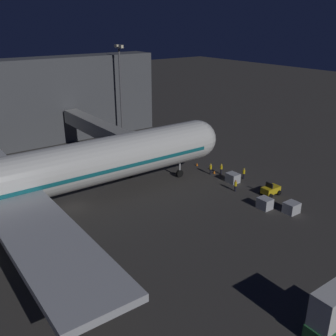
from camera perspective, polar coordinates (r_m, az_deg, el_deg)
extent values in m
plane|color=#383533|center=(53.60, -13.99, -5.71)|extent=(320.00, 320.00, 0.00)
cylinder|color=silver|center=(49.24, -23.33, -2.03)|extent=(6.11, 59.89, 6.11)
sphere|color=silver|center=(62.01, 4.35, 4.31)|extent=(5.99, 5.99, 5.99)
cube|color=#146670|center=(49.40, -23.25, -2.52)|extent=(6.17, 57.50, 0.50)
cube|color=black|center=(60.57, 3.05, 4.99)|extent=(3.36, 1.40, 0.90)
cube|color=#B7BABF|center=(49.67, -22.93, -3.11)|extent=(51.50, 6.74, 0.70)
cylinder|color=#B7BABF|center=(43.05, -18.28, -9.27)|extent=(3.04, 4.52, 3.04)
cylinder|color=black|center=(43.63, -15.46, -8.50)|extent=(2.58, 0.15, 2.58)
cylinder|color=black|center=(59.04, -21.76, -1.27)|extent=(2.58, 0.15, 2.58)
cylinder|color=#B7BABF|center=(61.02, 1.75, 0.62)|extent=(0.28, 0.28, 2.07)
cylinder|color=black|center=(61.62, 1.73, -0.80)|extent=(0.45, 1.20, 1.20)
cylinder|color=#B7BABF|center=(46.78, -22.39, -7.85)|extent=(0.28, 0.28, 2.07)
cylinder|color=black|center=(47.66, -21.36, -9.39)|extent=(0.45, 1.20, 1.20)
cylinder|color=black|center=(47.45, -22.88, -9.77)|extent=(0.45, 1.20, 1.20)
cube|color=#9E9E99|center=(69.47, -10.51, 5.87)|extent=(23.10, 2.60, 2.50)
cube|color=#9E9E99|center=(59.65, -5.58, 3.58)|extent=(3.20, 3.40, 3.00)
cube|color=black|center=(58.50, -4.87, 3.25)|extent=(0.70, 3.20, 2.70)
cylinder|color=#B7BABF|center=(61.60, -5.94, 0.71)|extent=(0.56, 0.56, 4.47)
cylinder|color=black|center=(61.82, -5.59, -1.12)|extent=(0.25, 0.60, 0.60)
cylinder|color=black|center=(62.79, -6.15, -0.79)|extent=(0.25, 0.60, 0.60)
cylinder|color=#59595E|center=(82.03, -7.01, 10.87)|extent=(0.40, 0.40, 18.35)
cube|color=#F9EFC6|center=(80.11, -6.99, 17.43)|extent=(1.10, 0.50, 0.60)
cube|color=#F9EFC6|center=(81.68, -7.64, 17.47)|extent=(1.10, 0.50, 0.60)
cube|color=#287038|center=(35.82, 23.21, -20.40)|extent=(2.00, 5.15, 1.10)
cube|color=silver|center=(34.10, 23.12, -18.36)|extent=(1.90, 3.60, 2.94)
cylinder|color=black|center=(37.78, 23.18, -19.00)|extent=(0.24, 0.70, 0.70)
cylinder|color=black|center=(35.32, 19.87, -21.72)|extent=(0.24, 0.70, 0.70)
cube|color=yellow|center=(57.26, 14.97, -3.12)|extent=(1.50, 2.68, 0.90)
cube|color=black|center=(56.66, 14.78, -2.48)|extent=(1.20, 0.20, 0.70)
cylinder|color=black|center=(57.69, 16.14, -3.55)|extent=(0.24, 0.70, 0.70)
cylinder|color=black|center=(58.58, 14.91, -3.03)|extent=(0.24, 0.70, 0.70)
cylinder|color=black|center=(56.32, 14.95, -4.04)|extent=(0.24, 0.70, 0.70)
cylinder|color=black|center=(57.23, 13.70, -3.50)|extent=(0.24, 0.70, 0.70)
cube|color=#B7BABF|center=(60.40, 9.57, -1.45)|extent=(1.87, 1.54, 1.45)
cube|color=#B7BABF|center=(52.91, 17.82, -5.62)|extent=(1.63, 1.84, 1.45)
cube|color=#B7BABF|center=(53.05, 14.15, -5.11)|extent=(1.76, 1.53, 1.50)
cylinder|color=black|center=(63.01, 6.31, -0.54)|extent=(0.28, 0.28, 0.95)
cylinder|color=yellow|center=(62.72, 6.34, 0.13)|extent=(0.40, 0.40, 0.63)
sphere|color=tan|center=(62.57, 6.36, 0.50)|extent=(0.24, 0.24, 0.24)
sphere|color=yellow|center=(62.55, 6.36, 0.54)|extent=(0.23, 0.23, 0.23)
cylinder|color=black|center=(62.15, 11.12, -1.18)|extent=(0.28, 0.28, 0.86)
cylinder|color=yellow|center=(61.88, 11.17, -0.55)|extent=(0.40, 0.40, 0.62)
sphere|color=tan|center=(61.72, 11.20, -0.18)|extent=(0.24, 0.24, 0.24)
sphere|color=yellow|center=(61.70, 11.20, -0.14)|extent=(0.23, 0.23, 0.23)
cylinder|color=black|center=(63.34, 7.87, -0.52)|extent=(0.28, 0.28, 0.90)
cylinder|color=yellow|center=(63.07, 7.91, 0.11)|extent=(0.40, 0.40, 0.59)
sphere|color=tan|center=(62.93, 7.92, 0.46)|extent=(0.24, 0.24, 0.24)
sphere|color=yellow|center=(62.91, 7.93, 0.51)|extent=(0.23, 0.23, 0.23)
cylinder|color=black|center=(57.45, 9.93, -3.02)|extent=(0.28, 0.28, 0.85)
cylinder|color=yellow|center=(57.15, 9.98, -2.34)|extent=(0.40, 0.40, 0.64)
sphere|color=tan|center=(56.98, 10.00, -1.93)|extent=(0.24, 0.24, 0.24)
sphere|color=orange|center=(56.96, 10.01, -1.89)|extent=(0.23, 0.23, 0.23)
cone|color=orange|center=(63.53, 6.87, -0.57)|extent=(0.36, 0.36, 0.55)
cone|color=orange|center=(66.57, 4.31, 0.56)|extent=(0.36, 0.36, 0.55)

